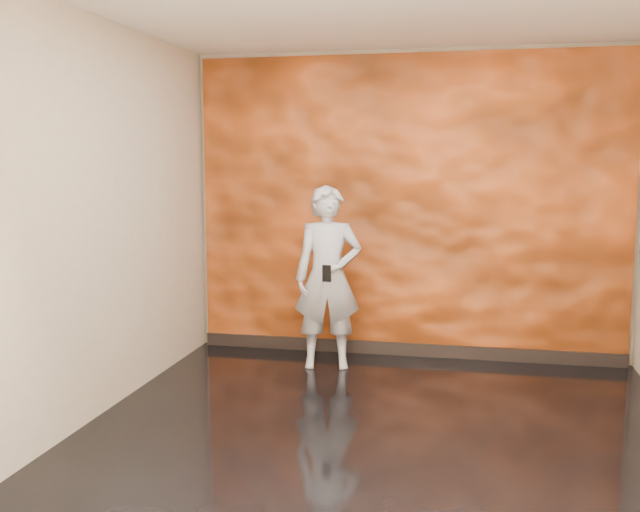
# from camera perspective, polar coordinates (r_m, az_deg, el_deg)

# --- Properties ---
(room) EXTENTS (4.02, 4.02, 2.81)m
(room) POSITION_cam_1_polar(r_m,az_deg,el_deg) (4.62, 5.01, 2.61)
(room) COLOR black
(room) RESTS_ON ground
(feature_wall) EXTENTS (3.90, 0.06, 2.75)m
(feature_wall) POSITION_cam_1_polar(r_m,az_deg,el_deg) (6.57, 7.07, 3.87)
(feature_wall) COLOR orange
(feature_wall) RESTS_ON ground
(baseboard) EXTENTS (3.90, 0.04, 0.12)m
(baseboard) POSITION_cam_1_polar(r_m,az_deg,el_deg) (6.75, 6.86, -7.41)
(baseboard) COLOR black
(baseboard) RESTS_ON ground
(man) EXTENTS (0.64, 0.48, 1.59)m
(man) POSITION_cam_1_polar(r_m,az_deg,el_deg) (6.20, 0.65, -1.73)
(man) COLOR #8D919C
(man) RESTS_ON ground
(phone) EXTENTS (0.08, 0.03, 0.14)m
(phone) POSITION_cam_1_polar(r_m,az_deg,el_deg) (5.95, 0.54, -1.40)
(phone) COLOR black
(phone) RESTS_ON man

